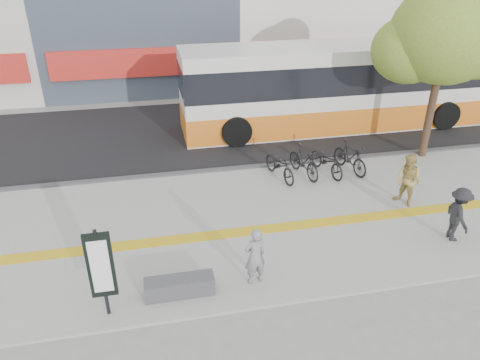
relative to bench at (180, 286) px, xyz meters
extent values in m
plane|color=slate|center=(2.60, 1.20, -0.30)|extent=(120.00, 120.00, 0.00)
cube|color=gray|center=(2.60, 2.70, -0.27)|extent=(40.00, 7.00, 0.08)
cube|color=#C49017|center=(2.60, 2.20, -0.22)|extent=(40.00, 0.45, 0.01)
cube|color=black|center=(2.60, 10.20, -0.28)|extent=(40.00, 8.00, 0.06)
cube|color=#3C3C3F|center=(2.60, 6.20, -0.23)|extent=(40.00, 0.25, 0.14)
cube|color=red|center=(4.60, 15.25, 1.70)|extent=(19.00, 0.50, 1.40)
cube|color=#3C3C3F|center=(0.00, 0.00, 0.00)|extent=(1.60, 0.45, 0.45)
cylinder|color=black|center=(-1.60, -0.30, 0.88)|extent=(0.08, 0.08, 2.20)
cube|color=black|center=(-1.60, -0.30, 1.09)|extent=(0.55, 0.08, 1.60)
cube|color=white|center=(-1.60, -0.35, 1.09)|extent=(0.40, 0.02, 1.30)
cylinder|color=#362218|center=(9.80, 5.90, 1.38)|extent=(0.28, 0.28, 3.20)
ellipsoid|color=#557527|center=(9.80, 5.90, 4.29)|extent=(3.80, 3.80, 3.42)
ellipsoid|color=#557527|center=(8.80, 6.40, 3.69)|extent=(2.60, 2.60, 2.34)
ellipsoid|color=#557527|center=(10.70, 5.50, 3.90)|extent=(2.40, 2.40, 2.16)
ellipsoid|color=#557527|center=(10.10, 6.70, 5.10)|extent=(2.20, 2.20, 1.98)
cube|color=silver|center=(7.65, 9.70, 1.52)|extent=(13.23, 2.76, 3.53)
cube|color=orange|center=(7.65, 9.70, 0.36)|extent=(13.25, 2.78, 1.10)
cube|color=black|center=(7.65, 9.70, 2.13)|extent=(13.25, 2.78, 1.21)
cylinder|color=black|center=(3.02, 8.32, 0.36)|extent=(1.21, 0.39, 1.21)
cylinder|color=black|center=(3.02, 11.08, 0.36)|extent=(1.21, 0.39, 1.21)
cylinder|color=black|center=(12.28, 8.32, 0.36)|extent=(1.21, 0.39, 1.21)
cylinder|color=black|center=(12.28, 11.08, 0.36)|extent=(1.21, 0.39, 1.21)
imported|color=black|center=(3.91, 5.20, 0.26)|extent=(1.09, 1.96, 0.98)
imported|color=black|center=(4.77, 5.20, 0.32)|extent=(0.94, 1.88, 1.09)
imported|color=black|center=(5.62, 5.20, 0.26)|extent=(1.09, 1.96, 0.98)
imported|color=black|center=(6.48, 5.20, 0.32)|extent=(0.94, 1.88, 1.09)
imported|color=black|center=(1.80, 0.09, 0.52)|extent=(0.61, 0.48, 1.50)
imported|color=#A8914C|center=(7.22, 2.68, 0.61)|extent=(0.92, 1.01, 1.67)
imported|color=black|center=(7.57, 0.71, 0.56)|extent=(0.73, 1.09, 1.56)
camera|label=1|loc=(-0.30, -8.28, 7.07)|focal=34.09mm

